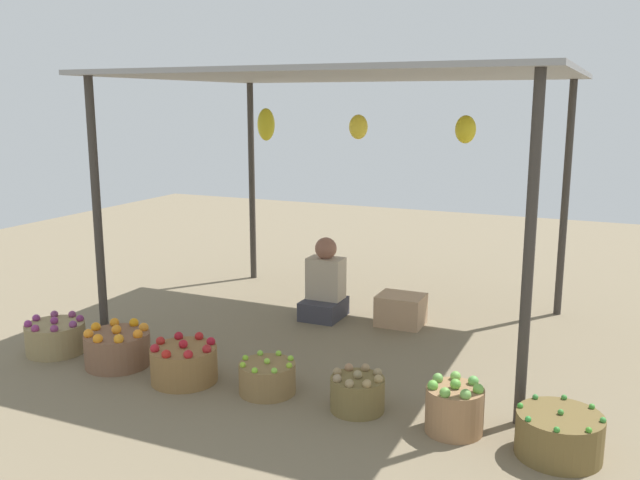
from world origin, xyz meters
TOP-DOWN VIEW (x-y plane):
  - ground_plane at (0.00, 0.00)m, footprint 14.00×14.00m
  - market_stall_structure at (-0.00, 0.01)m, footprint 3.72×2.83m
  - vendor_person at (-0.34, 0.25)m, footprint 0.36×0.44m
  - basket_purple_onions at (-2.00, -1.53)m, footprint 0.48×0.48m
  - basket_oranges at (-1.34, -1.54)m, footprint 0.51×0.51m
  - basket_red_apples at (-0.67, -1.59)m, footprint 0.49×0.49m
  - basket_limes at (-0.01, -1.52)m, footprint 0.41×0.41m
  - basket_potatoes at (0.68, -1.52)m, footprint 0.37×0.37m
  - basket_green_apples at (1.35, -1.55)m, footprint 0.37×0.37m
  - basket_green_chilies at (1.98, -1.60)m, footprint 0.50×0.50m
  - wooden_crate_near_vendor at (0.41, 0.32)m, footprint 0.42×0.34m

SIDE VIEW (x-z plane):
  - ground_plane at x=0.00m, z-range 0.00..0.00m
  - basket_limes at x=-0.01m, z-range -0.02..0.24m
  - basket_potatoes at x=0.68m, z-range -0.02..0.26m
  - basket_purple_onions at x=-2.00m, z-range -0.02..0.28m
  - basket_green_chilies at x=1.98m, z-range -0.02..0.28m
  - basket_red_apples at x=-0.67m, z-range -0.02..0.30m
  - basket_oranges at x=-1.34m, z-range -0.03..0.30m
  - wooden_crate_near_vendor at x=0.41m, z-range 0.00..0.29m
  - basket_green_apples at x=1.35m, z-range -0.02..0.33m
  - vendor_person at x=-0.34m, z-range -0.09..0.69m
  - market_stall_structure at x=0.00m, z-range 1.00..3.29m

